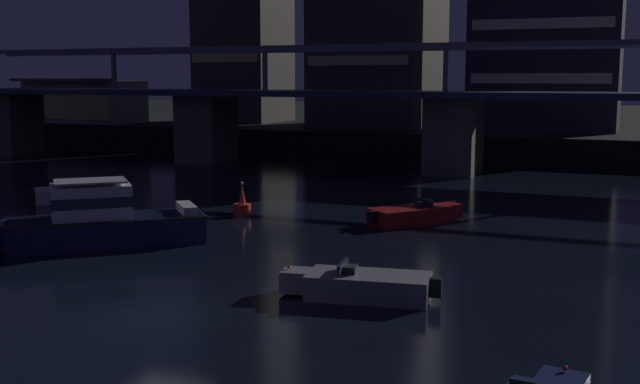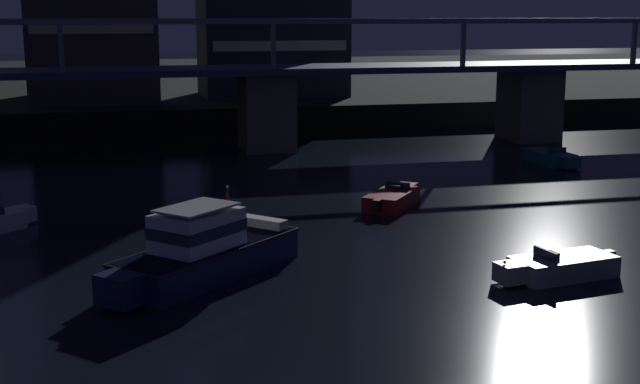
{
  "view_description": "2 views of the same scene",
  "coord_description": "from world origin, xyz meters",
  "views": [
    {
      "loc": [
        13.05,
        -18.98,
        7.05
      ],
      "look_at": [
        -0.49,
        13.49,
        1.88
      ],
      "focal_mm": 44.09,
      "sensor_mm": 36.0,
      "label": 1
    },
    {
      "loc": [
        -11.39,
        -24.03,
        9.73
      ],
      "look_at": [
        -1.14,
        17.1,
        1.0
      ],
      "focal_mm": 48.78,
      "sensor_mm": 36.0,
      "label": 2
    }
  ],
  "objects": [
    {
      "name": "speedboat_mid_center",
      "position": [
        17.08,
        27.11,
        0.41
      ],
      "size": [
        2.09,
        5.23,
        1.16
      ],
      "color": "#196066",
      "rests_on": "ground"
    },
    {
      "name": "channel_buoy",
      "position": [
        -5.91,
        16.12,
        0.48
      ],
      "size": [
        0.9,
        0.9,
        1.76
      ],
      "color": "red",
      "rests_on": "ground"
    },
    {
      "name": "far_riverbank",
      "position": [
        0.0,
        85.7,
        1.1
      ],
      "size": [
        240.0,
        80.0,
        2.2
      ],
      "primitive_type": "cube",
      "color": "black",
      "rests_on": "ground"
    },
    {
      "name": "cabin_cruiser_near_left",
      "position": [
        -8.06,
        7.42,
        1.05
      ],
      "size": [
        8.13,
        7.69,
        2.79
      ],
      "color": "#19234C",
      "rests_on": "ground"
    },
    {
      "name": "speedboat_mid_right",
      "position": [
        2.82,
        17.4,
        0.41
      ],
      "size": [
        4.07,
        4.64,
        1.16
      ],
      "color": "maroon",
      "rests_on": "ground"
    },
    {
      "name": "river_bridge",
      "position": [
        0.0,
        37.69,
        4.06
      ],
      "size": [
        89.31,
        6.4,
        9.38
      ],
      "color": "#605B51",
      "rests_on": "ground"
    },
    {
      "name": "speedboat_mid_left",
      "position": [
        4.86,
        4.17,
        0.41
      ],
      "size": [
        5.23,
        2.4,
        1.16
      ],
      "color": "gray",
      "rests_on": "ground"
    },
    {
      "name": "ground_plane",
      "position": [
        0.0,
        0.0,
        0.0
      ],
      "size": [
        400.0,
        400.0,
        0.0
      ],
      "primitive_type": "plane",
      "color": "black"
    }
  ]
}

